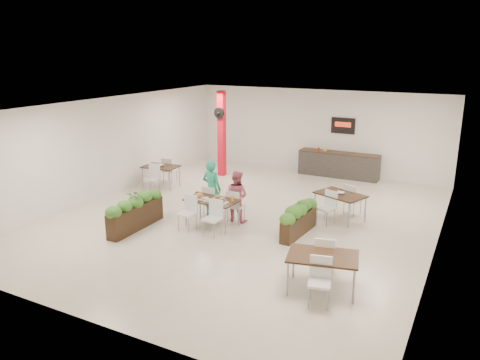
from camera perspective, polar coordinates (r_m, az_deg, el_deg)
name	(u,v)px	position (r m, az deg, el deg)	size (l,w,h in m)	color
ground	(247,218)	(13.40, 0.86, -4.67)	(12.00, 12.00, 0.00)	beige
room_shell	(247,149)	(12.84, 0.89, 3.76)	(10.10, 12.10, 3.22)	white
red_column	(222,133)	(17.59, -2.26, 5.77)	(0.40, 0.41, 3.20)	red
service_counter	(339,164)	(17.99, 11.92, 1.92)	(3.00, 0.64, 2.20)	#282624
main_table	(212,203)	(12.67, -3.48, -2.86)	(1.44, 1.67, 0.92)	black
diner_man	(212,189)	(13.34, -3.47, -1.05)	(0.60, 0.40, 1.66)	#25A47E
diner_woman	(236,196)	(12.99, -0.44, -1.96)	(0.70, 0.55, 1.45)	#D35D7B
planter_left	(135,210)	(12.76, -12.62, -3.60)	(0.44, 2.09, 1.10)	black
planter_right	(299,217)	(12.19, 7.21, -4.48)	(0.49, 1.77, 0.92)	black
side_table_a	(161,169)	(16.48, -9.62, 1.29)	(1.27, 1.66, 0.92)	black
side_table_b	(340,198)	(13.42, 12.12, -2.11)	(1.54, 1.66, 0.92)	black
side_table_c	(323,260)	(9.48, 10.04, -9.64)	(1.55, 1.67, 0.92)	black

